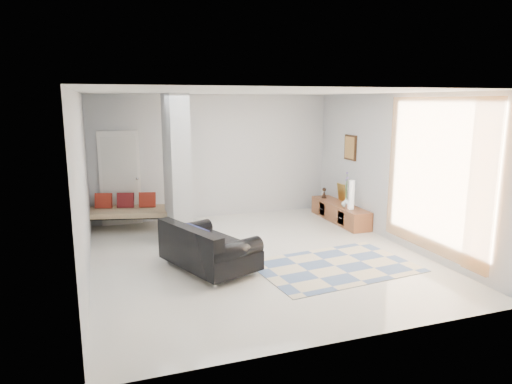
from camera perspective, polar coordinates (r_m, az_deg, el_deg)
name	(u,v)px	position (r m, az deg, el deg)	size (l,w,h in m)	color
floor	(258,257)	(8.01, 0.19, -8.07)	(6.00, 6.00, 0.00)	beige
ceiling	(258,92)	(7.55, 0.20, 12.40)	(6.00, 6.00, 0.00)	white
wall_back	(214,157)	(10.50, -5.22, 4.42)	(6.00, 6.00, 0.00)	#B4B6B8
wall_front	(350,221)	(4.98, 11.66, -3.60)	(6.00, 6.00, 0.00)	#B4B6B8
wall_left	(83,187)	(7.24, -20.81, 0.56)	(6.00, 6.00, 0.00)	#B4B6B8
wall_right	(396,169)	(8.93, 17.11, 2.73)	(6.00, 6.00, 0.00)	#B4B6B8
partition_column	(176,167)	(8.93, -9.92, 3.06)	(0.35, 1.20, 2.80)	#B1B7B9
hallway_door	(120,178)	(10.23, -16.62, 1.65)	(0.85, 0.06, 2.04)	white
curtain	(435,176)	(7.99, 21.50, 1.83)	(2.55, 2.55, 0.00)	orange
wall_art	(350,148)	(10.23, 11.72, 5.46)	(0.04, 0.45, 0.55)	#3D2310
media_console	(340,212)	(10.38, 10.44, -2.52)	(0.45, 1.96, 0.80)	brown
loveseat	(206,249)	(7.34, -6.28, -7.06)	(1.46, 1.84, 0.76)	silver
daybed	(132,210)	(9.88, -15.24, -2.22)	(2.11, 1.27, 0.77)	black
area_rug	(335,266)	(7.66, 9.84, -9.11)	(2.51, 1.67, 0.01)	#C3B695
cylinder_lamp	(352,195)	(9.84, 11.86, -0.34)	(0.11, 0.11, 0.62)	white
bronze_figurine	(324,193)	(10.87, 8.51, -0.11)	(0.12, 0.12, 0.24)	black
vase	(346,203)	(10.01, 11.18, -1.32)	(0.20, 0.20, 0.21)	white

